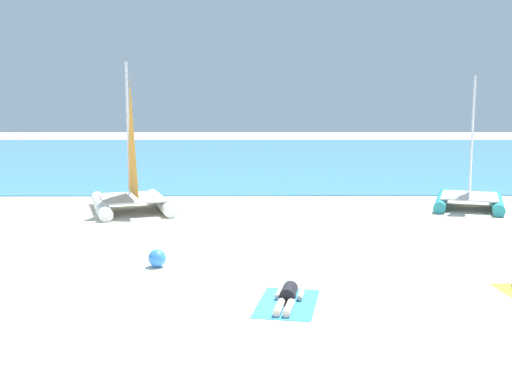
% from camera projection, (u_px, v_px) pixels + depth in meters
% --- Properties ---
extents(ground_plane, '(120.00, 120.00, 0.00)m').
position_uv_depth(ground_plane, '(255.00, 208.00, 22.64)').
color(ground_plane, beige).
extents(ocean_water, '(120.00, 40.00, 0.05)m').
position_uv_depth(ocean_water, '(253.00, 156.00, 45.27)').
color(ocean_water, teal).
rests_on(ocean_water, ground).
extents(sailboat_white, '(3.70, 4.64, 5.27)m').
position_uv_depth(sailboat_white, '(131.00, 189.00, 21.90)').
color(sailboat_white, white).
rests_on(sailboat_white, ground).
extents(sailboat_teal, '(3.47, 4.27, 4.82)m').
position_uv_depth(sailboat_teal, '(470.00, 189.00, 22.57)').
color(sailboat_teal, teal).
rests_on(sailboat_teal, ground).
extents(towel_left, '(1.44, 2.07, 0.01)m').
position_uv_depth(towel_left, '(287.00, 303.00, 11.81)').
color(towel_left, '#338CD8').
rests_on(towel_left, ground).
extents(sunbather_left, '(0.69, 1.56, 0.30)m').
position_uv_depth(sunbather_left, '(288.00, 296.00, 11.86)').
color(sunbather_left, black).
rests_on(sunbather_left, towel_left).
extents(beach_ball, '(0.42, 0.42, 0.42)m').
position_uv_depth(beach_ball, '(157.00, 258.00, 14.44)').
color(beach_ball, '#337FE5').
rests_on(beach_ball, ground).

